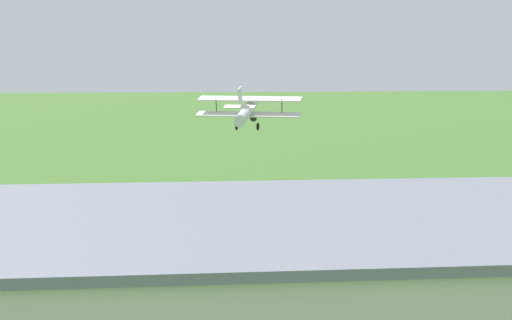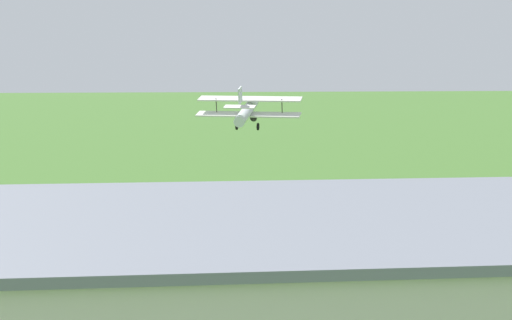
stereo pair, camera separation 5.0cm
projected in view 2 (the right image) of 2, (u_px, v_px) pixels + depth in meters
The scene contains 8 objects.
ground_plane at pixel (253, 186), 68.35m from camera, with size 400.00×400.00×0.00m, color #3D6628.
hangar at pixel (309, 290), 27.73m from camera, with size 34.65×15.08×6.27m.
biplane at pixel (247, 110), 61.37m from camera, with size 9.45×7.09×3.93m.
car_grey at pixel (512, 242), 44.10m from camera, with size 2.17×4.51×1.59m.
person_near_hangar_door at pixel (424, 235), 45.92m from camera, with size 0.49×0.49×1.61m.
person_by_parked_cars at pixel (410, 238), 45.17m from camera, with size 0.53×0.53×1.66m.
person_walking_on_apron at pixel (185, 238), 45.18m from camera, with size 0.45×0.45×1.58m.
person_watching_takeoff at pixel (76, 249), 42.17m from camera, with size 0.50×0.50×1.78m.
Camera 2 is at (5.67, 67.07, 12.15)m, focal length 49.44 mm.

